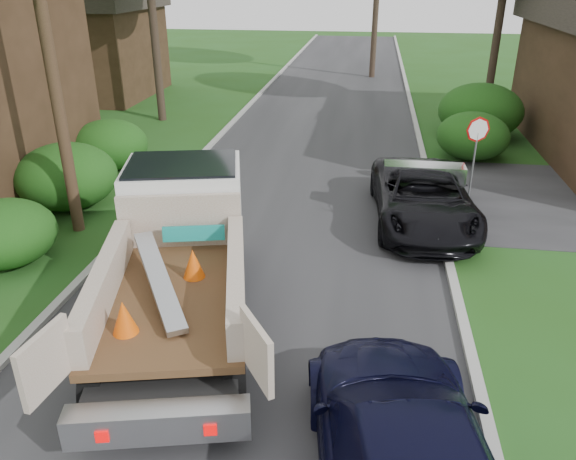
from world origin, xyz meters
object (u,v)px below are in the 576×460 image
(house_left_far, at_px, (82,37))
(flatbed_truck, at_px, (181,239))
(utility_pole, at_px, (44,25))
(black_pickup, at_px, (423,197))
(stop_sign, at_px, (477,140))

(house_left_far, xyz_separation_m, flatbed_truck, (11.92, -19.96, -1.64))
(utility_pole, distance_m, house_left_far, 18.93)
(utility_pole, relative_size, black_pickup, 1.83)
(flatbed_truck, relative_size, black_pickup, 1.33)
(utility_pole, bearing_deg, flatbed_truck, -36.98)
(stop_sign, bearing_deg, house_left_far, 145.19)
(utility_pole, xyz_separation_m, black_pickup, (9.08, 1.81, -4.41))
(stop_sign, bearing_deg, utility_pole, -159.38)
(stop_sign, distance_m, black_pickup, 2.91)
(stop_sign, bearing_deg, black_pickup, -125.96)
(black_pickup, bearing_deg, utility_pole, -172.55)
(utility_pole, height_order, black_pickup, utility_pole)
(flatbed_truck, xyz_separation_m, black_pickup, (5.18, 4.75, -0.65))
(stop_sign, distance_m, house_left_far, 22.81)
(utility_pole, bearing_deg, black_pickup, 11.29)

